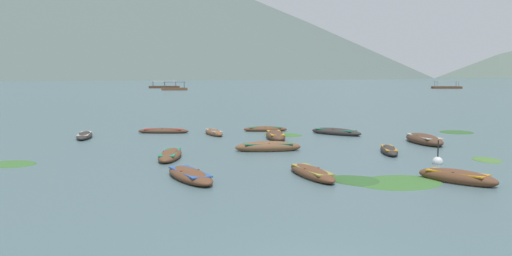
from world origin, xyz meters
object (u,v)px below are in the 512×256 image
at_px(rowboat_2, 190,175).
at_px(rowboat_4, 275,136).
at_px(rowboat_0, 170,155).
at_px(rowboat_11, 268,147).
at_px(rowboat_10, 163,131).
at_px(rowboat_3, 312,173).
at_px(rowboat_12, 336,132).
at_px(rowboat_1, 389,150).
at_px(rowboat_6, 214,133).
at_px(rowboat_7, 84,136).
at_px(ferry_2, 174,89).
at_px(rowboat_9, 424,140).
at_px(rowboat_5, 457,177).
at_px(rowboat_8, 265,129).
at_px(ferry_0, 164,87).
at_px(ferry_1, 446,87).
at_px(mooring_buoy, 438,161).

height_order(rowboat_2, rowboat_4, rowboat_4).
bearing_deg(rowboat_0, rowboat_11, 28.02).
bearing_deg(rowboat_10, rowboat_3, -61.52).
height_order(rowboat_4, rowboat_12, rowboat_4).
bearing_deg(rowboat_1, rowboat_6, 138.92).
distance_m(rowboat_10, rowboat_11, 11.27).
distance_m(rowboat_1, rowboat_7, 19.14).
height_order(rowboat_0, ferry_2, ferry_2).
distance_m(rowboat_1, rowboat_3, 7.90).
bearing_deg(rowboat_0, rowboat_9, 21.78).
height_order(rowboat_2, rowboat_5, rowboat_5).
xyz_separation_m(rowboat_8, ferry_2, (-23.47, 109.05, 0.30)).
bearing_deg(rowboat_6, ferry_0, 101.24).
relative_size(rowboat_7, rowboat_10, 1.05).
height_order(rowboat_10, ferry_2, ferry_2).
height_order(rowboat_2, rowboat_3, rowboat_2).
distance_m(ferry_0, ferry_2, 27.04).
relative_size(rowboat_0, rowboat_7, 1.01).
bearing_deg(ferry_1, ferry_2, -166.75).
bearing_deg(rowboat_7, rowboat_1, -20.57).
bearing_deg(ferry_2, rowboat_10, -81.58).
bearing_deg(rowboat_1, rowboat_9, 52.21).
distance_m(rowboat_0, rowboat_2, 5.49).
bearing_deg(rowboat_8, ferry_2, 102.15).
bearing_deg(rowboat_6, rowboat_5, -56.81).
relative_size(rowboat_8, ferry_2, 0.43).
relative_size(rowboat_0, ferry_2, 0.52).
bearing_deg(ferry_1, rowboat_4, -113.95).
distance_m(rowboat_9, ferry_0, 147.54).
bearing_deg(rowboat_1, mooring_buoy, -67.23).
distance_m(rowboat_6, rowboat_9, 13.58).
distance_m(rowboat_5, ferry_2, 130.91).
bearing_deg(rowboat_7, rowboat_12, 6.86).
bearing_deg(rowboat_3, rowboat_9, 53.17).
relative_size(rowboat_7, ferry_1, 0.42).
distance_m(rowboat_12, ferry_1, 141.87).
bearing_deg(ferry_0, rowboat_1, -75.76).
bearing_deg(rowboat_5, rowboat_9, 78.12).
relative_size(ferry_2, mooring_buoy, 6.01).
distance_m(rowboat_9, ferry_2, 120.49).
bearing_deg(rowboat_11, rowboat_10, 129.18).
distance_m(rowboat_6, rowboat_10, 3.79).
bearing_deg(rowboat_4, rowboat_3, -85.71).
distance_m(rowboat_1, ferry_1, 149.43).
bearing_deg(ferry_1, rowboat_6, -115.77).
bearing_deg(rowboat_10, ferry_1, 62.76).
relative_size(rowboat_6, rowboat_11, 0.87).
bearing_deg(rowboat_5, mooring_buoy, 80.34).
xyz_separation_m(rowboat_10, ferry_1, (66.87, 129.89, 0.31)).
distance_m(rowboat_3, mooring_buoy, 6.79).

